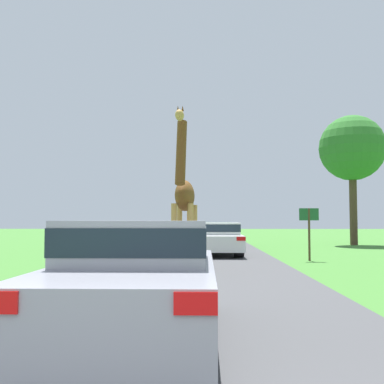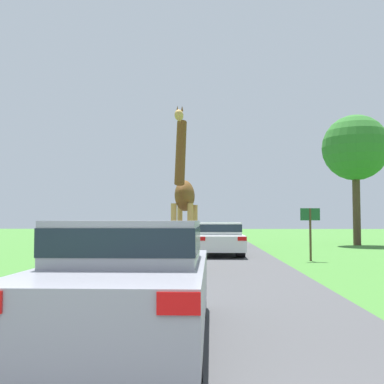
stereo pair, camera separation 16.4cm
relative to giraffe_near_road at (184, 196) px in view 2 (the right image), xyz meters
The scene contains 8 objects.
road 17.25m from the giraffe_near_road, 90.12° to the left, with size 6.70×120.00×0.00m.
giraffe_near_road is the anchor object (origin of this frame).
car_lead_maroon 8.70m from the giraffe_near_road, 91.12° to the right, with size 1.79×4.66×1.45m.
car_queue_right 12.68m from the giraffe_near_road, 84.05° to the left, with size 1.74×4.37×1.35m.
car_queue_left 6.32m from the giraffe_near_road, 78.84° to the left, with size 1.89×4.80×1.37m.
car_far_ahead 17.48m from the giraffe_near_road, 97.00° to the left, with size 1.93×4.01×1.39m.
tree_left_edge 17.42m from the giraffe_near_road, 56.63° to the left, with size 3.89×3.89×7.72m.
sign_post 5.41m from the giraffe_near_road, 34.95° to the left, with size 0.70×0.08×1.89m.
Camera 2 is at (0.84, -1.56, 1.46)m, focal length 45.00 mm.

